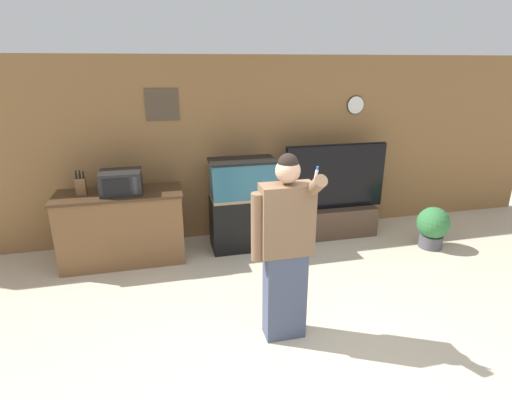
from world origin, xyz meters
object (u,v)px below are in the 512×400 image
(knife_block, at_px, (81,186))
(aquarium_on_stand, at_px, (243,204))
(microwave, at_px, (121,182))
(person_standing, at_px, (285,247))
(counter_island, at_px, (123,227))
(tv_on_stand, at_px, (334,210))
(potted_plant, at_px, (433,226))

(knife_block, relative_size, aquarium_on_stand, 0.24)
(microwave, xyz_separation_m, person_standing, (1.53, -1.93, -0.16))
(counter_island, bearing_deg, tv_on_stand, 2.50)
(potted_plant, bearing_deg, person_standing, -152.46)
(microwave, xyz_separation_m, aquarium_on_stand, (1.56, 0.07, -0.45))
(tv_on_stand, distance_m, potted_plant, 1.39)
(counter_island, bearing_deg, microwave, -26.51)
(microwave, distance_m, potted_plant, 4.25)
(counter_island, bearing_deg, person_standing, -51.01)
(knife_block, xyz_separation_m, aquarium_on_stand, (2.04, 0.04, -0.42))
(knife_block, bearing_deg, person_standing, -44.35)
(counter_island, bearing_deg, knife_block, 178.14)
(aquarium_on_stand, relative_size, potted_plant, 2.14)
(potted_plant, bearing_deg, aquarium_on_stand, 166.15)
(aquarium_on_stand, height_order, person_standing, person_standing)
(aquarium_on_stand, bearing_deg, microwave, -177.29)
(microwave, bearing_deg, potted_plant, -7.74)
(knife_block, bearing_deg, microwave, -4.47)
(microwave, bearing_deg, counter_island, 153.49)
(tv_on_stand, height_order, person_standing, person_standing)
(microwave, relative_size, aquarium_on_stand, 0.39)
(tv_on_stand, xyz_separation_m, person_standing, (-1.43, -2.08, 0.52))
(tv_on_stand, bearing_deg, aquarium_on_stand, -176.70)
(tv_on_stand, relative_size, person_standing, 0.86)
(knife_block, relative_size, tv_on_stand, 0.20)
(tv_on_stand, relative_size, potted_plant, 2.59)
(person_standing, relative_size, potted_plant, 3.00)
(aquarium_on_stand, height_order, potted_plant, aquarium_on_stand)
(aquarium_on_stand, bearing_deg, person_standing, -90.79)
(aquarium_on_stand, relative_size, person_standing, 0.72)
(microwave, bearing_deg, knife_block, 175.53)
(knife_block, height_order, aquarium_on_stand, aquarium_on_stand)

